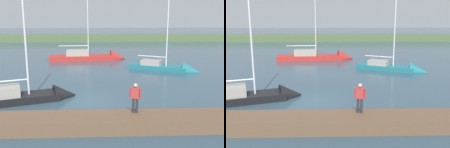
% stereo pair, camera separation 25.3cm
% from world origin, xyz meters
% --- Properties ---
extents(ground_plane, '(200.00, 200.00, 0.00)m').
position_xyz_m(ground_plane, '(0.00, 0.00, 0.00)').
color(ground_plane, '#2D4756').
extents(far_shoreline, '(180.00, 8.00, 2.40)m').
position_xyz_m(far_shoreline, '(0.00, -44.12, 0.00)').
color(far_shoreline, '#4C603D').
rests_on(far_shoreline, ground_plane).
extents(dock_pier, '(22.79, 2.00, 0.74)m').
position_xyz_m(dock_pier, '(0.00, 4.27, 0.37)').
color(dock_pier, brown).
rests_on(dock_pier, ground_plane).
extents(sailboat_outer_mooring, '(7.37, 4.03, 8.39)m').
position_xyz_m(sailboat_outer_mooring, '(3.93, -0.64, 0.23)').
color(sailboat_outer_mooring, black).
rests_on(sailboat_outer_mooring, ground_plane).
extents(sailboat_mid_channel, '(7.71, 5.18, 9.65)m').
position_xyz_m(sailboat_mid_channel, '(-8.42, -10.58, 0.13)').
color(sailboat_mid_channel, '#1E6B75').
rests_on(sailboat_mid_channel, ground_plane).
extents(sailboat_behind_pier, '(10.25, 2.99, 10.43)m').
position_xyz_m(sailboat_behind_pier, '(0.02, -17.80, 0.25)').
color(sailboat_behind_pier, '#B22823').
rests_on(sailboat_behind_pier, ground_plane).
extents(person_on_dock, '(0.61, 0.35, 1.66)m').
position_xyz_m(person_on_dock, '(-2.83, 3.90, 1.69)').
color(person_on_dock, '#28282D').
rests_on(person_on_dock, dock_pier).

